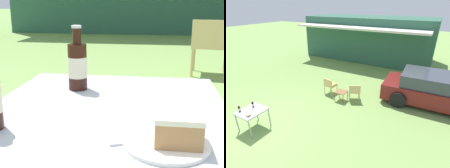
# 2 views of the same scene
# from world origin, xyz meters

# --- Properties ---
(wicker_chair_cushioned) EXTENTS (0.57, 0.54, 0.79)m
(wicker_chair_cushioned) POSITION_xyz_m (0.89, 3.54, 0.47)
(wicker_chair_cushioned) COLOR tan
(wicker_chair_cushioned) RESTS_ON ground_plane
(patio_table) EXTENTS (0.77, 0.84, 0.72)m
(patio_table) POSITION_xyz_m (0.00, 0.00, 0.65)
(patio_table) COLOR #9EA3A8
(patio_table) RESTS_ON ground_plane
(cake_on_plate) EXTENTS (0.21, 0.21, 0.08)m
(cake_on_plate) POSITION_xyz_m (0.20, -0.25, 0.76)
(cake_on_plate) COLOR white
(cake_on_plate) RESTS_ON patio_table
(cola_bottle_near) EXTENTS (0.07, 0.07, 0.24)m
(cola_bottle_near) POSITION_xyz_m (-0.15, 0.19, 0.82)
(cola_bottle_near) COLOR black
(cola_bottle_near) RESTS_ON patio_table
(fork) EXTENTS (0.16, 0.06, 0.01)m
(fork) POSITION_xyz_m (0.13, -0.25, 0.73)
(fork) COLOR silver
(fork) RESTS_ON patio_table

